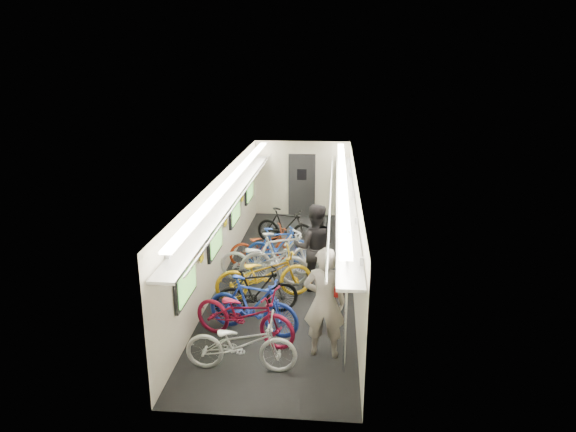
% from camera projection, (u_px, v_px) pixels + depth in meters
% --- Properties ---
extents(train_car_shell, '(10.00, 10.00, 10.00)m').
position_uv_depth(train_car_shell, '(275.00, 199.00, 12.21)').
color(train_car_shell, black).
rests_on(train_car_shell, ground).
extents(bicycle_0, '(1.81, 0.64, 0.95)m').
position_uv_depth(bicycle_0, '(241.00, 344.00, 8.19)').
color(bicycle_0, '#BCBDC1').
rests_on(bicycle_0, ground).
extents(bicycle_1, '(1.87, 1.01, 1.08)m').
position_uv_depth(bicycle_1, '(253.00, 305.00, 9.33)').
color(bicycle_1, '#1D38AE').
rests_on(bicycle_1, ground).
extents(bicycle_2, '(2.09, 1.31, 1.04)m').
position_uv_depth(bicycle_2, '(244.00, 314.00, 9.05)').
color(bicycle_2, maroon).
rests_on(bicycle_2, ground).
extents(bicycle_3, '(1.72, 0.96, 1.00)m').
position_uv_depth(bicycle_3, '(257.00, 292.00, 9.98)').
color(bicycle_3, black).
rests_on(bicycle_3, ground).
extents(bicycle_4, '(2.18, 1.34, 1.08)m').
position_uv_depth(bicycle_4, '(264.00, 274.00, 10.69)').
color(bicycle_4, gold).
rests_on(bicycle_4, ground).
extents(bicycle_5, '(1.98, 1.26, 1.15)m').
position_uv_depth(bicycle_5, '(281.00, 255.00, 11.62)').
color(bicycle_5, silver).
rests_on(bicycle_5, ground).
extents(bicycle_6, '(2.10, 0.93, 1.07)m').
position_uv_depth(bicycle_6, '(264.00, 260.00, 11.46)').
color(bicycle_6, '#B7B8BC').
rests_on(bicycle_6, ground).
extents(bicycle_7, '(1.65, 0.84, 0.95)m').
position_uv_depth(bicycle_7, '(278.00, 246.00, 12.52)').
color(bicycle_7, '#1B3FA3').
rests_on(bicycle_7, ground).
extents(bicycle_8, '(1.84, 1.28, 0.92)m').
position_uv_depth(bicycle_8, '(264.00, 245.00, 12.60)').
color(bicycle_8, maroon).
rests_on(bicycle_8, ground).
extents(bicycle_9, '(1.76, 0.97, 1.02)m').
position_uv_depth(bicycle_9, '(286.00, 227.00, 13.86)').
color(bicycle_9, black).
rests_on(bicycle_9, ground).
extents(passenger_near, '(0.74, 0.52, 1.94)m').
position_uv_depth(passenger_near, '(325.00, 302.00, 8.48)').
color(passenger_near, gray).
rests_on(passenger_near, ground).
extents(passenger_mid, '(0.96, 0.76, 1.92)m').
position_uv_depth(passenger_mid, '(314.00, 247.00, 11.03)').
color(passenger_mid, black).
rests_on(passenger_mid, ground).
extents(backpack, '(0.29, 0.23, 0.38)m').
position_uv_depth(backpack, '(332.00, 284.00, 8.44)').
color(backpack, red).
rests_on(backpack, passenger_near).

